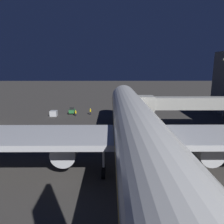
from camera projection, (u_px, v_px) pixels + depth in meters
The scene contains 9 objects.
ground_plane at pixel (129, 141), 39.16m from camera, with size 320.00×320.00×0.00m, color #383533.
airliner_at_gate at pixel (138, 132), 25.51m from camera, with size 57.09×65.77×18.10m.
jet_bridge at pixel (177, 103), 44.35m from camera, with size 19.21×3.40×7.37m.
baggage_tug_lead at pixel (72, 111), 60.95m from camera, with size 1.86×2.46×1.95m.
baggage_container_near_belt at pixel (54, 113), 58.19m from camera, with size 1.84×1.84×1.50m, color #B7BABF.
ground_crew_marshaller_fwd at pixel (76, 113), 57.95m from camera, with size 0.40×0.40×1.72m.
ground_crew_by_tug at pixel (90, 111), 59.57m from camera, with size 0.40×0.40×1.86m.
traffic_cone_nose_port at pixel (131, 116), 57.48m from camera, with size 0.36×0.36×0.55m, color orange.
traffic_cone_nose_starboard at pixel (115, 116), 57.46m from camera, with size 0.36×0.36×0.55m, color orange.
Camera 1 is at (3.31, 37.13, 13.49)m, focal length 34.07 mm.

